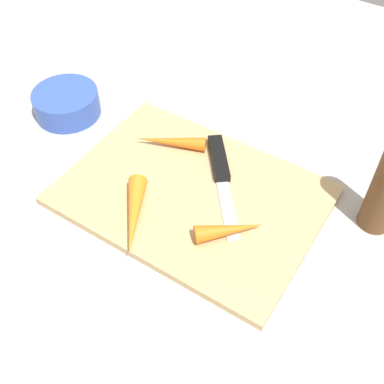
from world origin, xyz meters
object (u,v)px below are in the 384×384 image
(carrot_longest, at_px, (134,215))
(carrot_medium, at_px, (170,141))
(knife, at_px, (218,164))
(cutting_board, at_px, (192,195))
(carrot_shortest, at_px, (230,230))
(small_bowl, at_px, (67,103))

(carrot_longest, relative_size, carrot_medium, 1.15)
(knife, bearing_deg, carrot_medium, -127.21)
(carrot_medium, bearing_deg, carrot_longest, 80.76)
(cutting_board, distance_m, carrot_shortest, 0.09)
(cutting_board, distance_m, carrot_medium, 0.10)
(small_bowl, bearing_deg, carrot_shortest, 166.97)
(cutting_board, xyz_separation_m, carrot_longest, (0.04, 0.09, 0.02))
(small_bowl, bearing_deg, knife, -176.46)
(carrot_shortest, xyz_separation_m, carrot_longest, (0.12, 0.05, 0.00))
(cutting_board, height_order, carrot_longest, carrot_longest)
(carrot_shortest, distance_m, small_bowl, 0.37)
(knife, xyz_separation_m, carrot_shortest, (-0.08, 0.10, 0.01))
(cutting_board, bearing_deg, carrot_longest, 67.39)
(knife, height_order, carrot_shortest, carrot_shortest)
(knife, distance_m, carrot_medium, 0.08)
(carrot_shortest, height_order, carrot_medium, carrot_shortest)
(cutting_board, relative_size, knife, 2.14)
(cutting_board, xyz_separation_m, carrot_medium, (0.08, -0.06, 0.02))
(carrot_longest, bearing_deg, cutting_board, 125.51)
(cutting_board, bearing_deg, carrot_shortest, 155.52)
(carrot_shortest, xyz_separation_m, small_bowl, (0.36, -0.08, -0.00))
(cutting_board, height_order, carrot_medium, carrot_medium)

